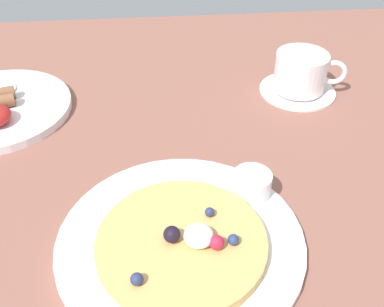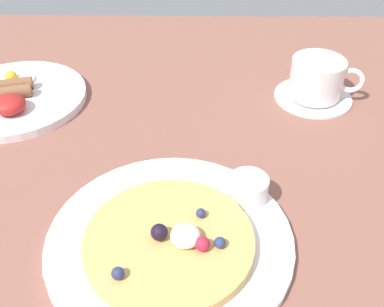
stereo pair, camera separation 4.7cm
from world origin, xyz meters
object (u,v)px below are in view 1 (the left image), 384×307
at_px(pancake_plate, 181,242).
at_px(syrup_ramekin, 252,184).
at_px(coffee_cup, 302,71).
at_px(coffee_saucer, 297,90).

distance_m(pancake_plate, syrup_ramekin, 0.11).
bearing_deg(coffee_cup, pancake_plate, -125.65).
xyz_separation_m(pancake_plate, coffee_cup, (0.22, 0.31, 0.03)).
xyz_separation_m(pancake_plate, syrup_ramekin, (0.09, 0.06, 0.02)).
height_order(syrup_ramekin, coffee_saucer, syrup_ramekin).
bearing_deg(pancake_plate, coffee_saucer, 54.58).
xyz_separation_m(syrup_ramekin, coffee_cup, (0.13, 0.24, 0.01)).
height_order(pancake_plate, syrup_ramekin, syrup_ramekin).
bearing_deg(syrup_ramekin, coffee_saucer, 62.33).
bearing_deg(coffee_saucer, coffee_cup, -15.34).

